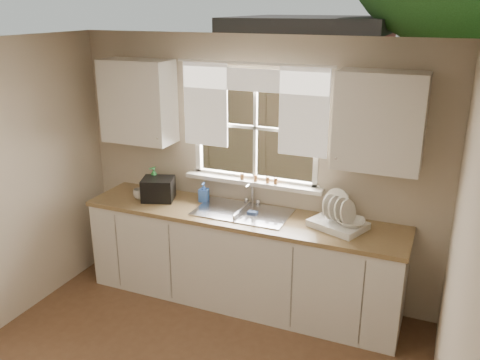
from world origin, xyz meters
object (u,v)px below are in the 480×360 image
at_px(dish_rack, 338,220).
at_px(cup, 140,194).
at_px(soap_bottle_a, 154,181).
at_px(black_appliance, 158,189).

distance_m(dish_rack, cup, 1.97).
height_order(dish_rack, cup, dish_rack).
bearing_deg(cup, soap_bottle_a, 73.42).
bearing_deg(black_appliance, soap_bottle_a, 118.85).
bearing_deg(dish_rack, black_appliance, -178.96).
relative_size(dish_rack, black_appliance, 1.79).
height_order(dish_rack, soap_bottle_a, dish_rack).
bearing_deg(soap_bottle_a, cup, -105.38).
bearing_deg(black_appliance, dish_rack, -18.30).
bearing_deg(soap_bottle_a, dish_rack, 14.34).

